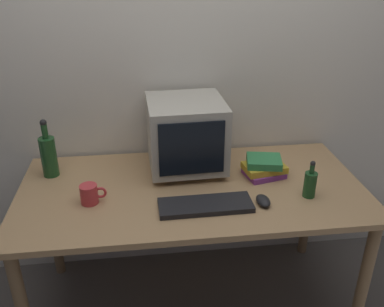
# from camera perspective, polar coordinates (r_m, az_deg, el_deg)

# --- Properties ---
(ground_plane) EXTENTS (6.00, 6.00, 0.00)m
(ground_plane) POSITION_cam_1_polar(r_m,az_deg,el_deg) (2.51, 0.00, -19.49)
(ground_plane) COLOR #56514C
(back_wall) EXTENTS (4.00, 0.08, 2.50)m
(back_wall) POSITION_cam_1_polar(r_m,az_deg,el_deg) (2.29, -1.49, 12.38)
(back_wall) COLOR silver
(back_wall) RESTS_ON ground
(desk) EXTENTS (1.67, 0.82, 0.75)m
(desk) POSITION_cam_1_polar(r_m,az_deg,el_deg) (2.08, 0.00, -6.51)
(desk) COLOR tan
(desk) RESTS_ON ground
(crt_monitor) EXTENTS (0.39, 0.40, 0.37)m
(crt_monitor) POSITION_cam_1_polar(r_m,az_deg,el_deg) (2.13, -0.82, 2.64)
(crt_monitor) COLOR #B2AD9E
(crt_monitor) RESTS_ON desk
(keyboard) EXTENTS (0.42, 0.16, 0.02)m
(keyboard) POSITION_cam_1_polar(r_m,az_deg,el_deg) (1.88, 1.86, -7.06)
(keyboard) COLOR black
(keyboard) RESTS_ON desk
(computer_mouse) EXTENTS (0.07, 0.10, 0.04)m
(computer_mouse) POSITION_cam_1_polar(r_m,az_deg,el_deg) (1.93, 9.69, -6.36)
(computer_mouse) COLOR black
(computer_mouse) RESTS_ON desk
(bottle_tall) EXTENTS (0.08, 0.08, 0.30)m
(bottle_tall) POSITION_cam_1_polar(r_m,az_deg,el_deg) (2.21, -18.98, -0.18)
(bottle_tall) COLOR #1E4C23
(bottle_tall) RESTS_ON desk
(bottle_short) EXTENTS (0.06, 0.06, 0.18)m
(bottle_short) POSITION_cam_1_polar(r_m,az_deg,el_deg) (2.01, 15.82, -3.94)
(bottle_short) COLOR #1E4C23
(bottle_short) RESTS_ON desk
(book_stack) EXTENTS (0.22, 0.18, 0.10)m
(book_stack) POSITION_cam_1_polar(r_m,az_deg,el_deg) (2.15, 9.81, -1.83)
(book_stack) COLOR #843893
(book_stack) RESTS_ON desk
(mug) EXTENTS (0.12, 0.08, 0.09)m
(mug) POSITION_cam_1_polar(r_m,az_deg,el_deg) (1.95, -13.78, -5.40)
(mug) COLOR #CC383D
(mug) RESTS_ON desk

